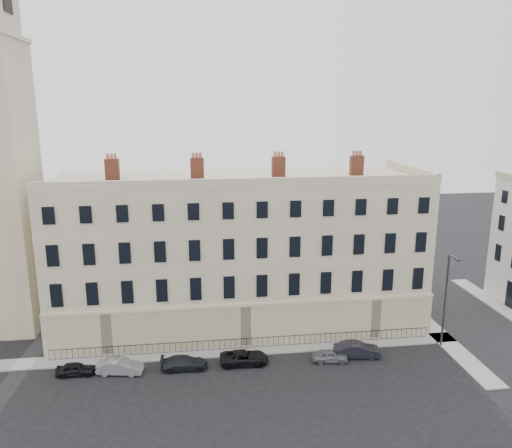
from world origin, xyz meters
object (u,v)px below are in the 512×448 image
at_px(car_c, 184,363).
at_px(streetlamp, 446,296).
at_px(car_d, 244,358).
at_px(car_e, 330,356).
at_px(car_b, 120,367).
at_px(car_f, 357,350).
at_px(car_a, 76,369).

xyz_separation_m(car_c, streetlamp, (23.76, 0.94, 4.47)).
height_order(car_d, car_e, car_d).
bearing_deg(car_c, car_b, 91.19).
distance_m(car_e, car_f, 2.70).
bearing_deg(car_b, streetlamp, -79.71).
relative_size(car_c, car_d, 0.94).
bearing_deg(car_d, car_f, -89.40).
xyz_separation_m(car_a, car_e, (21.66, -0.60, -0.00)).
height_order(car_e, car_f, car_f).
xyz_separation_m(car_c, car_d, (5.18, 0.21, 0.01)).
xyz_separation_m(car_a, car_f, (24.31, -0.12, 0.14)).
distance_m(car_b, car_c, 5.33).
xyz_separation_m(car_b, car_c, (5.33, 0.01, -0.05)).
height_order(car_c, car_e, car_c).
distance_m(car_d, car_f, 10.14).
relative_size(car_b, car_f, 0.92).
distance_m(car_d, streetlamp, 19.13).
distance_m(car_b, car_f, 20.65).
bearing_deg(car_f, car_b, 97.07).
distance_m(car_c, car_d, 5.18).
bearing_deg(streetlamp, car_c, 177.17).
xyz_separation_m(car_f, streetlamp, (8.45, 0.83, 4.37)).
height_order(car_d, car_f, car_f).
bearing_deg(car_c, car_f, -88.49).
distance_m(car_b, car_d, 10.51).
height_order(car_a, car_c, car_c).
distance_m(car_b, car_e, 17.99).
height_order(car_a, car_d, car_d).
bearing_deg(streetlamp, car_b, 176.76).
relative_size(car_d, car_e, 1.35).
distance_m(car_a, car_d, 14.17).
height_order(car_a, car_f, car_f).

